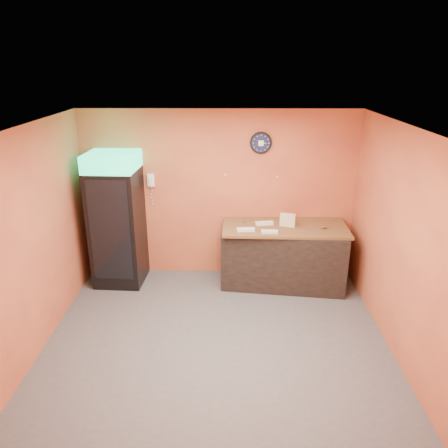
{
  "coord_description": "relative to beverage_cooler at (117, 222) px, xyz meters",
  "views": [
    {
      "loc": [
        0.15,
        -4.95,
        3.5
      ],
      "look_at": [
        0.09,
        0.6,
        1.41
      ],
      "focal_mm": 35.0,
      "sensor_mm": 36.0,
      "label": 1
    }
  ],
  "objects": [
    {
      "name": "wrapped_sandwich_left",
      "position": [
        2.06,
        -0.25,
        -0.03
      ],
      "size": [
        0.28,
        0.13,
        0.04
      ],
      "primitive_type": "cube",
      "rotation": [
        0.0,
        0.0,
        0.08
      ],
      "color": "silver",
      "rests_on": "butcher_paper"
    },
    {
      "name": "kitchen_tool",
      "position": [
        2.78,
        0.09,
        -0.02
      ],
      "size": [
        0.07,
        0.07,
        0.07
      ],
      "primitive_type": "cylinder",
      "color": "silver",
      "rests_on": "butcher_paper"
    },
    {
      "name": "right_wall",
      "position": [
        3.89,
        -1.6,
        0.34
      ],
      "size": [
        0.02,
        4.0,
        2.8
      ],
      "primitive_type": "cube",
      "color": "#D06A3A",
      "rests_on": "floor"
    },
    {
      "name": "wall_phone",
      "position": [
        0.53,
        0.35,
        0.6
      ],
      "size": [
        0.11,
        0.1,
        0.21
      ],
      "color": "white",
      "rests_on": "back_wall"
    },
    {
      "name": "beverage_cooler",
      "position": [
        0.0,
        0.0,
        0.0
      ],
      "size": [
        0.81,
        0.82,
        2.18
      ],
      "rotation": [
        0.0,
        0.0,
        -0.06
      ],
      "color": "black",
      "rests_on": "floor"
    },
    {
      "name": "butcher_paper",
      "position": [
        2.7,
        -0.04,
        -0.07
      ],
      "size": [
        2.01,
        0.99,
        0.04
      ],
      "primitive_type": "cube",
      "rotation": [
        0.0,
        0.0,
        -0.03
      ],
      "color": "brown",
      "rests_on": "prep_counter"
    },
    {
      "name": "back_wall",
      "position": [
        1.64,
        0.4,
        0.34
      ],
      "size": [
        4.5,
        0.02,
        2.8
      ],
      "primitive_type": "cube",
      "color": "#D06A3A",
      "rests_on": "floor"
    },
    {
      "name": "wrapped_sandwich_right",
      "position": [
        2.37,
        0.03,
        -0.03
      ],
      "size": [
        0.3,
        0.15,
        0.04
      ],
      "primitive_type": "cube",
      "rotation": [
        0.0,
        0.0,
        0.15
      ],
      "color": "silver",
      "rests_on": "butcher_paper"
    },
    {
      "name": "left_wall",
      "position": [
        -0.61,
        -1.6,
        0.34
      ],
      "size": [
        0.02,
        4.0,
        2.8
      ],
      "primitive_type": "cube",
      "color": "#D06A3A",
      "rests_on": "floor"
    },
    {
      "name": "floor",
      "position": [
        1.64,
        -1.6,
        -1.06
      ],
      "size": [
        4.5,
        4.5,
        0.0
      ],
      "primitive_type": "plane",
      "color": "#47474C",
      "rests_on": "ground"
    },
    {
      "name": "prep_counter",
      "position": [
        2.7,
        -0.04,
        -0.58
      ],
      "size": [
        2.05,
        1.11,
        0.98
      ],
      "primitive_type": "cube",
      "rotation": [
        0.0,
        0.0,
        -0.13
      ],
      "color": "black",
      "rests_on": "floor"
    },
    {
      "name": "wall_clock",
      "position": [
        2.3,
        0.37,
        1.21
      ],
      "size": [
        0.35,
        0.06,
        0.35
      ],
      "color": "black",
      "rests_on": "back_wall"
    },
    {
      "name": "wrapped_sandwich_mid",
      "position": [
        2.43,
        -0.32,
        -0.03
      ],
      "size": [
        0.26,
        0.12,
        0.04
      ],
      "primitive_type": "cube",
      "rotation": [
        0.0,
        0.0,
        -0.07
      ],
      "color": "silver",
      "rests_on": "butcher_paper"
    },
    {
      "name": "ceiling",
      "position": [
        1.64,
        -1.6,
        1.74
      ],
      "size": [
        4.5,
        4.0,
        0.02
      ],
      "primitive_type": "cube",
      "color": "white",
      "rests_on": "back_wall"
    },
    {
      "name": "sub_roll_stack",
      "position": [
        2.74,
        -0.04,
        0.06
      ],
      "size": [
        0.26,
        0.16,
        0.21
      ],
      "rotation": [
        0.0,
        0.0,
        -0.33
      ],
      "color": "beige",
      "rests_on": "butcher_paper"
    }
  ]
}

